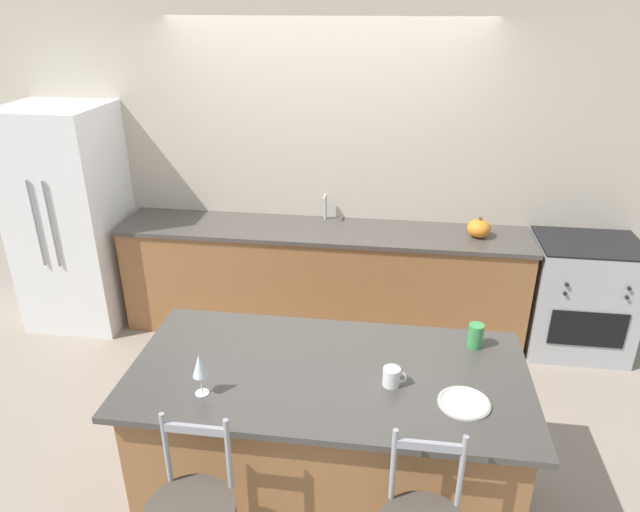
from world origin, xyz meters
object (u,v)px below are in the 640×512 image
object	(u,v)px
wine_glass	(200,366)
tumbler_cup	(476,336)
refrigerator	(72,218)
dinner_plate	(464,403)
coffee_mug	(392,377)
pumpkin_decoration	(479,228)
oven_range	(579,296)

from	to	relation	value
wine_glass	tumbler_cup	bearing A→B (deg)	23.95
refrigerator	dinner_plate	bearing A→B (deg)	-32.76
coffee_mug	pumpkin_decoration	bearing A→B (deg)	72.27
tumbler_cup	wine_glass	bearing A→B (deg)	-156.05
refrigerator	dinner_plate	world-z (taller)	refrigerator
oven_range	dinner_plate	distance (m)	2.36
oven_range	dinner_plate	world-z (taller)	oven_range
dinner_plate	wine_glass	world-z (taller)	wine_glass
oven_range	tumbler_cup	xyz separation A→B (m)	(-1.02, -1.53, 0.51)
refrigerator	pumpkin_decoration	bearing A→B (deg)	1.31
oven_range	pumpkin_decoration	size ratio (longest dim) A/B	5.18
coffee_mug	dinner_plate	bearing A→B (deg)	-16.53
oven_range	tumbler_cup	world-z (taller)	tumbler_cup
wine_glass	tumbler_cup	xyz separation A→B (m)	(1.33, 0.59, -0.09)
tumbler_cup	pumpkin_decoration	distance (m)	1.56
coffee_mug	tumbler_cup	xyz separation A→B (m)	(0.43, 0.40, 0.02)
tumbler_cup	refrigerator	bearing A→B (deg)	155.04
dinner_plate	pumpkin_decoration	distance (m)	2.06
oven_range	tumbler_cup	size ratio (longest dim) A/B	6.94
refrigerator	wine_glass	xyz separation A→B (m)	(1.83, -2.06, 0.13)
coffee_mug	pumpkin_decoration	distance (m)	2.04
refrigerator	oven_range	bearing A→B (deg)	0.88
refrigerator	coffee_mug	size ratio (longest dim) A/B	16.02
oven_range	wine_glass	xyz separation A→B (m)	(-2.35, -2.12, 0.59)
refrigerator	tumbler_cup	bearing A→B (deg)	-24.96
oven_range	tumbler_cup	distance (m)	1.91
tumbler_cup	pumpkin_decoration	world-z (taller)	pumpkin_decoration
oven_range	pumpkin_decoration	world-z (taller)	pumpkin_decoration
refrigerator	wine_glass	world-z (taller)	refrigerator
oven_range	wine_glass	distance (m)	3.22
dinner_plate	wine_glass	size ratio (longest dim) A/B	1.12
dinner_plate	coffee_mug	world-z (taller)	coffee_mug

